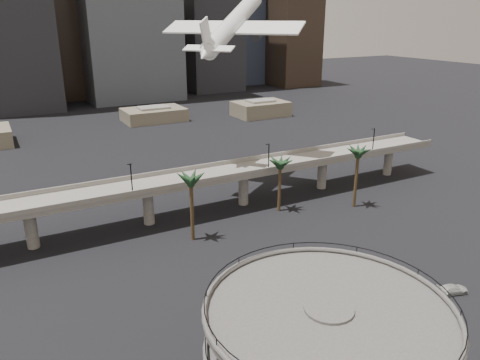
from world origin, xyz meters
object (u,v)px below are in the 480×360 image
car_c (453,289)px  airborne_jet (233,24)px  overpass (198,181)px  car_a (268,333)px  car_b (360,274)px

car_c → airborne_jet: bearing=21.4°
overpass → airborne_jet: (15.87, 13.82, 31.14)m
car_a → car_c: bearing=-95.3°
car_b → car_c: size_ratio=0.97×
car_a → airborne_jet: bearing=-20.4°
airborne_jet → car_a: size_ratio=6.21×
car_a → car_c: size_ratio=1.00×
airborne_jet → car_c: bearing=-124.8°
car_a → car_b: car_a is taller
airborne_jet → car_a: bearing=-154.0°
car_b → car_c: (9.50, -10.06, -0.07)m
airborne_jet → car_c: 71.72m
car_b → car_c: 13.84m
airborne_jet → car_a: (-24.46, -56.15, -37.65)m
overpass → car_a: size_ratio=26.82×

